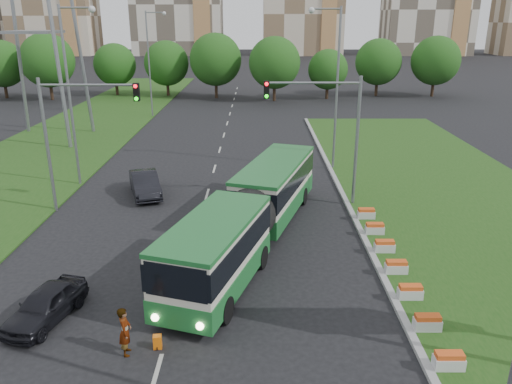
{
  "coord_description": "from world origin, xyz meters",
  "views": [
    {
      "loc": [
        0.33,
        -19.54,
        11.13
      ],
      "look_at": [
        0.29,
        4.97,
        2.6
      ],
      "focal_mm": 35.0,
      "sensor_mm": 36.0,
      "label": 1
    }
  ],
  "objects_px": {
    "traffic_mast_left": "(72,124)",
    "shopping_trolley": "(157,342)",
    "articulated_bus": "(248,212)",
    "car_left_far": "(145,184)",
    "pedestrian": "(125,331)",
    "traffic_mast_median": "(331,121)",
    "car_left_near": "(46,305)"
  },
  "relations": [
    {
      "from": "traffic_mast_left",
      "to": "shopping_trolley",
      "type": "relative_size",
      "value": 15.63
    },
    {
      "from": "articulated_bus",
      "to": "car_left_far",
      "type": "bearing_deg",
      "value": 150.2
    },
    {
      "from": "traffic_mast_left",
      "to": "car_left_far",
      "type": "xyz_separation_m",
      "value": [
        3.29,
        2.82,
        -4.56
      ]
    },
    {
      "from": "pedestrian",
      "to": "traffic_mast_median",
      "type": "bearing_deg",
      "value": -39.96
    },
    {
      "from": "articulated_bus",
      "to": "car_left_far",
      "type": "height_order",
      "value": "articulated_bus"
    },
    {
      "from": "car_left_near",
      "to": "shopping_trolley",
      "type": "distance_m",
      "value": 4.98
    },
    {
      "from": "traffic_mast_median",
      "to": "pedestrian",
      "type": "xyz_separation_m",
      "value": [
        -9.01,
        -14.85,
        -4.44
      ]
    },
    {
      "from": "traffic_mast_left",
      "to": "pedestrian",
      "type": "distance_m",
      "value": 15.79
    },
    {
      "from": "traffic_mast_left",
      "to": "pedestrian",
      "type": "bearing_deg",
      "value": -66.06
    },
    {
      "from": "articulated_bus",
      "to": "pedestrian",
      "type": "xyz_separation_m",
      "value": [
        -4.09,
        -9.1,
        -0.84
      ]
    },
    {
      "from": "traffic_mast_median",
      "to": "traffic_mast_left",
      "type": "xyz_separation_m",
      "value": [
        -15.16,
        -1.0,
        0.0
      ]
    },
    {
      "from": "car_left_near",
      "to": "articulated_bus",
      "type": "bearing_deg",
      "value": 57.04
    },
    {
      "from": "traffic_mast_median",
      "to": "articulated_bus",
      "type": "height_order",
      "value": "traffic_mast_median"
    },
    {
      "from": "traffic_mast_left",
      "to": "traffic_mast_median",
      "type": "bearing_deg",
      "value": 3.77
    },
    {
      "from": "traffic_mast_median",
      "to": "articulated_bus",
      "type": "distance_m",
      "value": 8.37
    },
    {
      "from": "articulated_bus",
      "to": "car_left_far",
      "type": "relative_size",
      "value": 3.63
    },
    {
      "from": "car_left_far",
      "to": "traffic_mast_left",
      "type": "bearing_deg",
      "value": -158.16
    },
    {
      "from": "articulated_bus",
      "to": "shopping_trolley",
      "type": "relative_size",
      "value": 33.97
    },
    {
      "from": "car_left_far",
      "to": "shopping_trolley",
      "type": "bearing_deg",
      "value": -95.41
    },
    {
      "from": "car_left_near",
      "to": "pedestrian",
      "type": "distance_m",
      "value": 4.17
    },
    {
      "from": "traffic_mast_left",
      "to": "shopping_trolley",
      "type": "bearing_deg",
      "value": -62.1
    },
    {
      "from": "articulated_bus",
      "to": "car_left_near",
      "type": "height_order",
      "value": "articulated_bus"
    },
    {
      "from": "traffic_mast_median",
      "to": "shopping_trolley",
      "type": "distance_m",
      "value": 17.36
    },
    {
      "from": "car_left_far",
      "to": "pedestrian",
      "type": "relative_size",
      "value": 2.63
    },
    {
      "from": "traffic_mast_median",
      "to": "traffic_mast_left",
      "type": "relative_size",
      "value": 1.0
    },
    {
      "from": "car_left_far",
      "to": "shopping_trolley",
      "type": "relative_size",
      "value": 9.35
    },
    {
      "from": "shopping_trolley",
      "to": "pedestrian",
      "type": "bearing_deg",
      "value": -171.02
    },
    {
      "from": "traffic_mast_median",
      "to": "articulated_bus",
      "type": "relative_size",
      "value": 0.46
    },
    {
      "from": "car_left_near",
      "to": "shopping_trolley",
      "type": "bearing_deg",
      "value": -6.24
    },
    {
      "from": "traffic_mast_left",
      "to": "articulated_bus",
      "type": "distance_m",
      "value": 11.85
    },
    {
      "from": "traffic_mast_median",
      "to": "car_left_far",
      "type": "bearing_deg",
      "value": 171.27
    },
    {
      "from": "articulated_bus",
      "to": "pedestrian",
      "type": "height_order",
      "value": "articulated_bus"
    }
  ]
}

